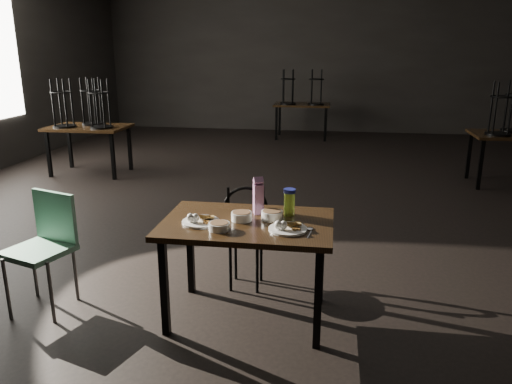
% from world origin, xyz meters
% --- Properties ---
extents(room, '(12.00, 12.04, 3.22)m').
position_xyz_m(room, '(-0.06, 0.01, 2.33)').
color(room, black).
rests_on(room, ground).
extents(main_table, '(1.20, 0.80, 0.75)m').
position_xyz_m(main_table, '(-0.19, -2.70, 0.67)').
color(main_table, black).
rests_on(main_table, ground).
extents(plate_left, '(0.26, 0.26, 0.09)m').
position_xyz_m(plate_left, '(-0.51, -2.79, 0.77)').
color(plate_left, white).
rests_on(plate_left, main_table).
extents(plate_right, '(0.26, 0.26, 0.08)m').
position_xyz_m(plate_right, '(0.11, -2.84, 0.77)').
color(plate_right, white).
rests_on(plate_right, main_table).
extents(bowl_near, '(0.15, 0.15, 0.06)m').
position_xyz_m(bowl_near, '(-0.23, -2.69, 0.78)').
color(bowl_near, white).
rests_on(bowl_near, main_table).
extents(bowl_far, '(0.15, 0.15, 0.06)m').
position_xyz_m(bowl_far, '(-0.02, -2.63, 0.78)').
color(bowl_far, white).
rests_on(bowl_far, main_table).
extents(bowl_big, '(0.14, 0.14, 0.05)m').
position_xyz_m(bowl_big, '(-0.35, -2.90, 0.78)').
color(bowl_big, white).
rests_on(bowl_big, main_table).
extents(juice_carton, '(0.09, 0.09, 0.28)m').
position_xyz_m(juice_carton, '(-0.14, -2.52, 0.88)').
color(juice_carton, '#80176A').
rests_on(juice_carton, main_table).
extents(water_bottle, '(0.09, 0.09, 0.20)m').
position_xyz_m(water_bottle, '(0.09, -2.52, 0.85)').
color(water_bottle, '#A2CA3B').
rests_on(water_bottle, main_table).
extents(spoon, '(0.05, 0.20, 0.01)m').
position_xyz_m(spoon, '(0.26, -2.81, 0.75)').
color(spoon, silver).
rests_on(spoon, main_table).
extents(bentwood_chair, '(0.41, 0.40, 0.82)m').
position_xyz_m(bentwood_chair, '(-0.30, -2.15, 0.49)').
color(bentwood_chair, black).
rests_on(bentwood_chair, ground).
extents(school_chair, '(0.52, 0.52, 0.89)m').
position_xyz_m(school_chair, '(-1.72, -2.76, 0.54)').
color(school_chair, '#6BA789').
rests_on(school_chair, ground).
extents(bg_table_left, '(1.20, 0.80, 1.48)m').
position_xyz_m(bg_table_left, '(-3.38, 1.24, 0.78)').
color(bg_table_left, black).
rests_on(bg_table_left, ground).
extents(bg_table_far, '(1.20, 0.80, 1.48)m').
position_xyz_m(bg_table_far, '(-0.30, 4.93, 0.75)').
color(bg_table_far, black).
rests_on(bg_table_far, ground).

